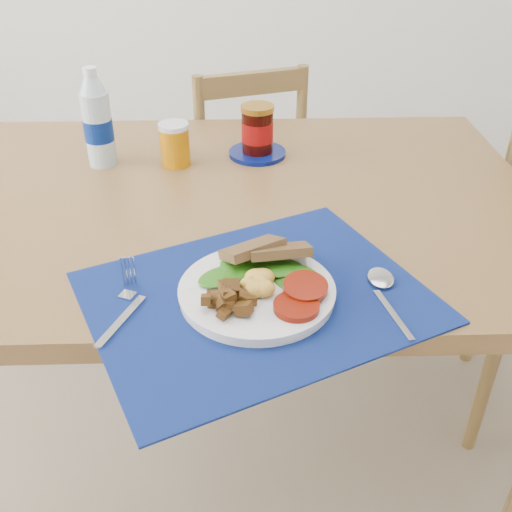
{
  "coord_description": "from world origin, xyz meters",
  "views": [
    {
      "loc": [
        0.07,
        -0.91,
        1.33
      ],
      "look_at": [
        0.1,
        -0.11,
        0.8
      ],
      "focal_mm": 42.0,
      "sensor_mm": 36.0,
      "label": 1
    }
  ],
  "objects": [
    {
      "name": "placemat",
      "position": [
        0.1,
        -0.15,
        0.75
      ],
      "size": [
        0.64,
        0.58,
        0.0
      ],
      "primitive_type": "cube",
      "rotation": [
        0.0,
        0.0,
        0.43
      ],
      "color": "black",
      "rests_on": "table"
    },
    {
      "name": "spoon",
      "position": [
        0.31,
        -0.14,
        0.76
      ],
      "size": [
        0.04,
        0.18,
        0.01
      ],
      "rotation": [
        0.0,
        0.0,
        0.23
      ],
      "color": "#B2B5BA",
      "rests_on": "placemat"
    },
    {
      "name": "fork",
      "position": [
        -0.1,
        -0.17,
        0.76
      ],
      "size": [
        0.06,
        0.18,
        0.0
      ],
      "rotation": [
        0.0,
        0.0,
        -0.4
      ],
      "color": "#B2B5BA",
      "rests_on": "placemat"
    },
    {
      "name": "table",
      "position": [
        0.0,
        0.2,
        0.67
      ],
      "size": [
        1.4,
        0.9,
        0.75
      ],
      "color": "brown",
      "rests_on": "ground"
    },
    {
      "name": "breakfast_plate",
      "position": [
        0.1,
        -0.15,
        0.77
      ],
      "size": [
        0.24,
        0.24,
        0.06
      ],
      "rotation": [
        0.0,
        0.0,
        0.38
      ],
      "color": "silver",
      "rests_on": "placemat"
    },
    {
      "name": "ground",
      "position": [
        0.0,
        0.0,
        0.0
      ],
      "size": [
        4.0,
        4.0,
        0.0
      ],
      "primitive_type": "plane",
      "color": "gray",
      "rests_on": "ground"
    },
    {
      "name": "chair_far",
      "position": [
        0.09,
        0.89,
        0.53
      ],
      "size": [
        0.47,
        0.45,
        1.02
      ],
      "rotation": [
        0.0,
        0.0,
        3.44
      ],
      "color": "brown",
      "rests_on": "ground"
    },
    {
      "name": "water_bottle",
      "position": [
        -0.23,
        0.37,
        0.85
      ],
      "size": [
        0.07,
        0.07,
        0.22
      ],
      "color": "#ADBFCC",
      "rests_on": "table"
    },
    {
      "name": "jam_on_saucer",
      "position": [
        0.12,
        0.41,
        0.8
      ],
      "size": [
        0.13,
        0.13,
        0.12
      ],
      "color": "#051158",
      "rests_on": "table"
    },
    {
      "name": "juice_glass",
      "position": [
        -0.07,
        0.36,
        0.8
      ],
      "size": [
        0.07,
        0.07,
        0.09
      ],
      "primitive_type": "cylinder",
      "color": "#BF7005",
      "rests_on": "table"
    }
  ]
}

